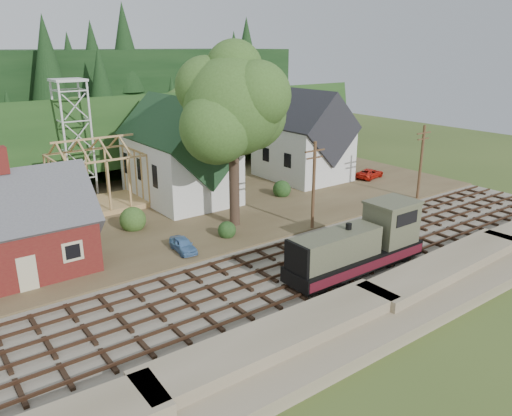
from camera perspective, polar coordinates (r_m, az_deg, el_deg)
ground at (r=36.61m, az=3.84°, el=-7.24°), size 140.00×140.00×0.00m
embankment at (r=31.40m, az=14.14°, el=-12.38°), size 64.00×5.00×1.60m
railroad_bed at (r=36.57m, az=3.84°, el=-7.12°), size 64.00×11.00×0.16m
village_flat at (r=50.62m, az=-9.42°, el=0.03°), size 64.00×26.00×0.30m
hillside at (r=72.18m, az=-18.28°, el=4.67°), size 70.00×28.96×12.74m
ridge at (r=87.25m, az=-21.73°, el=6.49°), size 80.00×20.00×12.00m
depot at (r=38.56m, az=-26.14°, el=-2.63°), size 10.80×7.41×9.00m
church at (r=51.67m, az=-8.59°, el=6.22°), size 8.40×15.17×13.00m
farmhouse at (r=60.22m, az=5.37°, el=7.72°), size 8.40×10.80×10.60m
timber_frame at (r=51.11m, az=-17.66°, el=3.23°), size 8.20×6.20×6.99m
lattice_tower at (r=55.60m, az=-20.45°, el=11.21°), size 3.20×3.20×12.12m
big_tree at (r=42.78m, az=-2.49°, el=10.80°), size 10.90×8.40×14.70m
telegraph_pole_near at (r=43.18m, az=6.61°, el=2.68°), size 2.20×0.28×8.00m
telegraph_pole_far at (r=54.29m, az=18.34°, el=5.06°), size 2.20×0.28×8.00m
locomotive at (r=36.50m, az=11.91°, el=-4.17°), size 11.48×2.87×4.61m
car_blue at (r=39.36m, az=-8.34°, el=-4.16°), size 1.63×3.38×1.11m
car_red at (r=62.09m, az=12.87°, el=3.88°), size 4.42×2.67×1.15m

